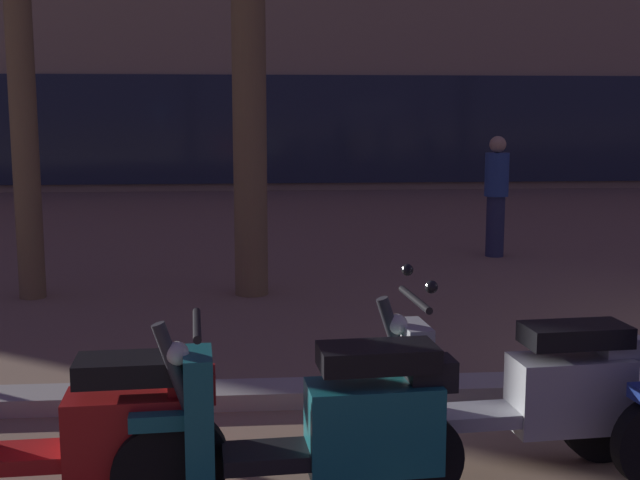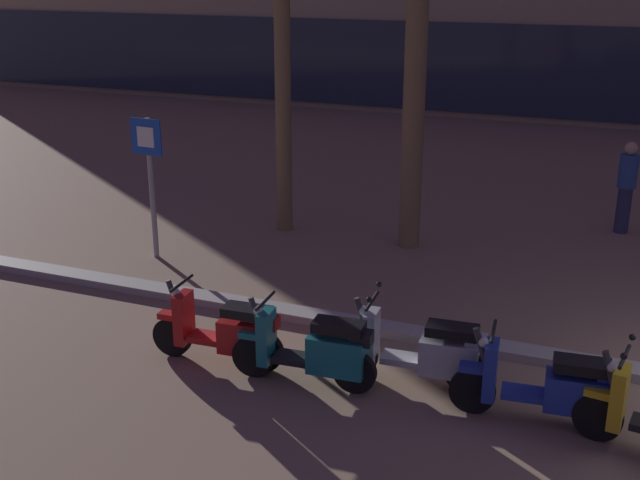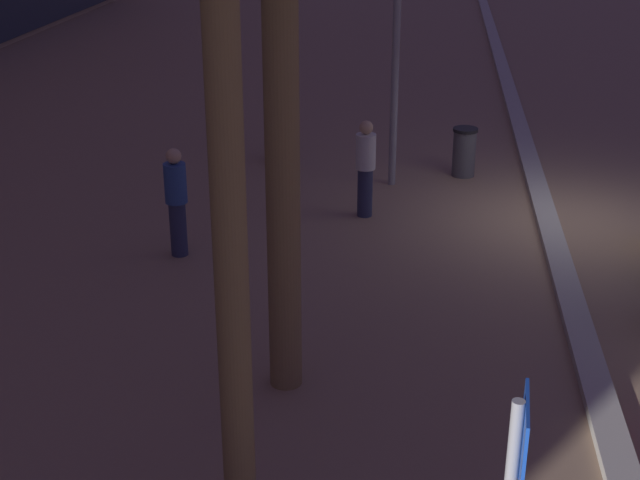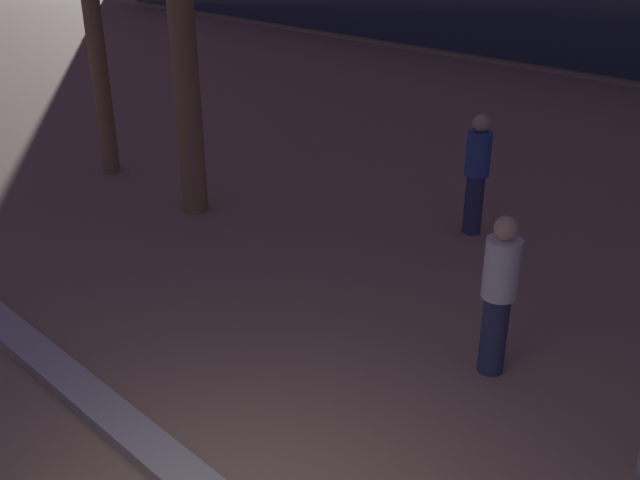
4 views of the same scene
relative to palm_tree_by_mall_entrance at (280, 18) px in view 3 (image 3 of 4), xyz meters
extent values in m
plane|color=#93755B|center=(5.64, -4.02, -4.20)|extent=(200.00, 200.00, 0.00)
cube|color=#ADA89E|center=(5.64, -3.57, -4.14)|extent=(60.00, 0.36, 0.12)
cube|color=#1947B7|center=(-3.85, -2.24, -2.10)|extent=(0.60, 0.07, 0.60)
cube|color=white|center=(-3.85, -2.25, -2.10)|extent=(0.33, 0.04, 0.33)
cylinder|color=olive|center=(0.01, 0.00, -1.50)|extent=(0.37, 0.37, 5.39)
cylinder|color=brown|center=(8.44, 1.56, -1.21)|extent=(0.38, 0.38, 5.98)
cylinder|color=olive|center=(-2.43, 0.02, -1.16)|extent=(0.29, 0.29, 6.09)
cylinder|color=#2D3351|center=(5.51, -0.48, -3.77)|extent=(0.26, 0.26, 0.85)
cylinder|color=silver|center=(5.51, -0.48, -3.05)|extent=(0.34, 0.34, 0.60)
sphere|color=tan|center=(5.51, -0.48, -2.63)|extent=(0.23, 0.23, 0.23)
cylinder|color=#2D3351|center=(3.48, 2.23, -3.77)|extent=(0.26, 0.26, 0.87)
cylinder|color=#2D4C8C|center=(3.48, 2.23, -3.03)|extent=(0.34, 0.34, 0.61)
sphere|color=tan|center=(3.48, 2.23, -2.60)|extent=(0.23, 0.23, 0.23)
cylinder|color=#56565B|center=(7.90, -2.21, -3.75)|extent=(0.44, 0.44, 0.90)
cylinder|color=black|center=(7.90, -2.21, -3.28)|extent=(0.48, 0.48, 0.06)
camera|label=1|loc=(0.03, -9.25, -2.15)|focal=46.56mm
camera|label=2|loc=(3.60, -13.06, 0.60)|focal=44.91mm
camera|label=3|loc=(-8.92, -1.52, 1.41)|focal=50.36mm
camera|label=4|loc=(8.56, -6.07, 0.12)|focal=41.08mm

